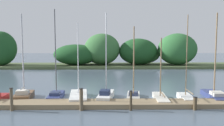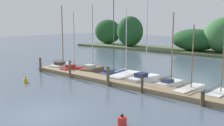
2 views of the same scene
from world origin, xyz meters
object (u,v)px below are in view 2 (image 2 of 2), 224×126
mooring_piling_0 (40,65)px  mooring_piling_1 (70,69)px  sailboat_6 (170,82)px  mooring_piling_3 (142,84)px  sailboat_0 (63,65)px  channel_buoy_0 (26,80)px  channel_buoy_1 (122,121)px  sailboat_3 (113,72)px  sailboat_8 (220,93)px  sailboat_4 (125,76)px  sailboat_5 (145,78)px  sailboat_1 (74,68)px  mooring_piling_4 (202,99)px  mooring_piling_2 (108,76)px  sailboat_2 (92,68)px  sailboat_7 (190,89)px

mooring_piling_0 → mooring_piling_1: 4.69m
sailboat_6 → mooring_piling_3: sailboat_6 is taller
sailboat_0 → channel_buoy_0: sailboat_0 is taller
channel_buoy_1 → sailboat_6: bearing=102.9°
sailboat_3 → sailboat_8: sailboat_3 is taller
sailboat_4 → sailboat_3: bearing=71.2°
channel_buoy_1 → sailboat_3: bearing=132.7°
sailboat_5 → mooring_piling_0: size_ratio=4.72×
mooring_piling_0 → sailboat_1: bearing=44.2°
mooring_piling_4 → sailboat_6: bearing=140.7°
sailboat_0 → sailboat_8: 17.56m
sailboat_4 → mooring_piling_2: (0.59, -3.13, 0.51)m
mooring_piling_1 → sailboat_5: bearing=24.9°
sailboat_0 → channel_buoy_1: (15.40, -8.39, -0.16)m
sailboat_2 → mooring_piling_4: bearing=-112.1°
sailboat_6 → sailboat_7: 2.24m
sailboat_5 → channel_buoy_0: bearing=138.0°
mooring_piling_0 → mooring_piling_1: mooring_piling_1 is taller
sailboat_3 → mooring_piling_4: (10.53, -3.57, 0.14)m
sailboat_7 → channel_buoy_1: (-0.04, -8.24, -0.04)m
sailboat_4 → mooring_piling_4: (8.58, -3.12, 0.19)m
sailboat_7 → mooring_piling_4: size_ratio=5.41×
mooring_piling_1 → sailboat_3: bearing=57.7°
sailboat_0 → mooring_piling_1: (4.52, -2.68, 0.42)m
sailboat_7 → mooring_piling_2: bearing=115.5°
sailboat_2 → sailboat_5: 6.85m
mooring_piling_1 → mooring_piling_4: mooring_piling_1 is taller
sailboat_6 → sailboat_4: bearing=98.4°
sailboat_1 → mooring_piling_3: size_ratio=4.46×
sailboat_1 → channel_buoy_0: size_ratio=13.33×
mooring_piling_0 → sailboat_2: bearing=38.6°
channel_buoy_1 → sailboat_4: bearing=126.9°
sailboat_0 → mooring_piling_1: 5.28m
sailboat_3 → sailboat_6: sailboat_3 is taller
sailboat_8 → mooring_piling_2: 8.66m
mooring_piling_1 → mooring_piling_2: (4.83, 0.03, -0.03)m
sailboat_8 → mooring_piling_3: bearing=123.1°
sailboat_6 → mooring_piling_0: sailboat_6 is taller
mooring_piling_2 → channel_buoy_1: size_ratio=2.50×
sailboat_5 → channel_buoy_1: (4.37, -8.72, -0.17)m
sailboat_6 → mooring_piling_1: sailboat_6 is taller
sailboat_8 → mooring_piling_4: sailboat_8 is taller
channel_buoy_0 → mooring_piling_2: bearing=31.4°
mooring_piling_2 → channel_buoy_0: (-6.31, -3.85, -0.61)m
mooring_piling_3 → channel_buoy_0: 10.49m
sailboat_8 → mooring_piling_4: size_ratio=7.36×
sailboat_3 → sailboat_6: 6.54m
sailboat_4 → sailboat_8: sailboat_8 is taller
sailboat_4 → channel_buoy_0: (-5.71, -6.98, -0.10)m
sailboat_4 → sailboat_7: (6.68, -0.62, -0.00)m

